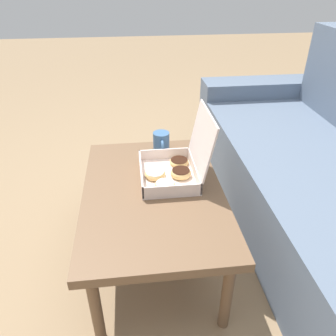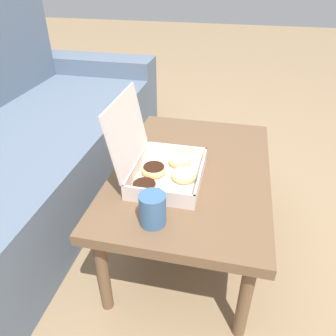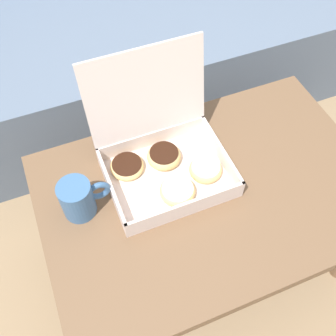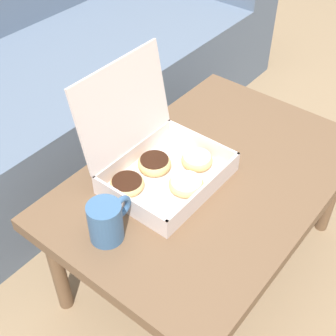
# 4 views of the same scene
# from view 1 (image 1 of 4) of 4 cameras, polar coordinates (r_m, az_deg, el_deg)

# --- Properties ---
(ground_plane) EXTENTS (12.00, 12.00, 0.00)m
(ground_plane) POSITION_cam_1_polar(r_m,az_deg,el_deg) (1.74, 1.86, -14.67)
(ground_plane) COLOR #937756
(coffee_table) EXTENTS (0.92, 0.62, 0.41)m
(coffee_table) POSITION_cam_1_polar(r_m,az_deg,el_deg) (1.48, -2.61, -5.20)
(coffee_table) COLOR brown
(coffee_table) RESTS_ON ground_plane
(pastry_box) EXTENTS (0.33, 0.31, 0.32)m
(pastry_box) POSITION_cam_1_polar(r_m,az_deg,el_deg) (1.51, 1.37, 0.22)
(pastry_box) COLOR silver
(pastry_box) RESTS_ON coffee_table
(coffee_mug) EXTENTS (0.13, 0.09, 0.11)m
(coffee_mug) POSITION_cam_1_polar(r_m,az_deg,el_deg) (1.72, -1.17, 4.46)
(coffee_mug) COLOR #3D6693
(coffee_mug) RESTS_ON coffee_table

